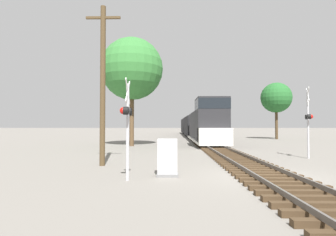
{
  "coord_description": "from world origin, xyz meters",
  "views": [
    {
      "loc": [
        -3.72,
        -10.52,
        2.07
      ],
      "look_at": [
        -3.98,
        4.14,
        2.48
      ],
      "focal_mm": 28.0,
      "sensor_mm": 36.0,
      "label": 1
    }
  ],
  "objects_px": {
    "crossing_signal_near": "(127,118)",
    "crossing_signal_far": "(308,119)",
    "utility_pole": "(103,83)",
    "tree_far_right": "(132,69)",
    "relay_cabinet": "(167,158)",
    "tree_mid_background": "(276,98)",
    "freight_train": "(194,126)"
  },
  "relations": [
    {
      "from": "crossing_signal_far",
      "to": "tree_far_right",
      "type": "xyz_separation_m",
      "value": [
        -12.58,
        9.55,
        5.22
      ]
    },
    {
      "from": "tree_far_right",
      "to": "tree_mid_background",
      "type": "bearing_deg",
      "value": 34.14
    },
    {
      "from": "freight_train",
      "to": "relay_cabinet",
      "type": "relative_size",
      "value": 33.15
    },
    {
      "from": "crossing_signal_near",
      "to": "relay_cabinet",
      "type": "distance_m",
      "value": 2.35
    },
    {
      "from": "freight_train",
      "to": "utility_pole",
      "type": "bearing_deg",
      "value": -102.51
    },
    {
      "from": "crossing_signal_far",
      "to": "crossing_signal_near",
      "type": "bearing_deg",
      "value": 140.35
    },
    {
      "from": "utility_pole",
      "to": "tree_mid_background",
      "type": "distance_m",
      "value": 32.3
    },
    {
      "from": "relay_cabinet",
      "to": "crossing_signal_near",
      "type": "bearing_deg",
      "value": -151.07
    },
    {
      "from": "tree_mid_background",
      "to": "tree_far_right",
      "type": "bearing_deg",
      "value": -145.86
    },
    {
      "from": "crossing_signal_near",
      "to": "utility_pole",
      "type": "height_order",
      "value": "utility_pole"
    },
    {
      "from": "crossing_signal_far",
      "to": "tree_mid_background",
      "type": "distance_m",
      "value": 24.19
    },
    {
      "from": "freight_train",
      "to": "crossing_signal_far",
      "type": "relative_size",
      "value": 11.31
    },
    {
      "from": "freight_train",
      "to": "crossing_signal_near",
      "type": "bearing_deg",
      "value": -98.46
    },
    {
      "from": "tree_far_right",
      "to": "tree_mid_background",
      "type": "distance_m",
      "value": 23.75
    },
    {
      "from": "relay_cabinet",
      "to": "crossing_signal_far",
      "type": "bearing_deg",
      "value": 33.79
    },
    {
      "from": "crossing_signal_near",
      "to": "relay_cabinet",
      "type": "xyz_separation_m",
      "value": [
        1.52,
        0.84,
        -1.59
      ]
    },
    {
      "from": "tree_far_right",
      "to": "crossing_signal_near",
      "type": "bearing_deg",
      "value": -81.73
    },
    {
      "from": "crossing_signal_far",
      "to": "relay_cabinet",
      "type": "distance_m",
      "value": 10.62
    },
    {
      "from": "crossing_signal_near",
      "to": "crossing_signal_far",
      "type": "xyz_separation_m",
      "value": [
        10.23,
        6.67,
        0.15
      ]
    },
    {
      "from": "utility_pole",
      "to": "relay_cabinet",
      "type": "bearing_deg",
      "value": -38.77
    },
    {
      "from": "crossing_signal_near",
      "to": "crossing_signal_far",
      "type": "distance_m",
      "value": 12.21
    },
    {
      "from": "freight_train",
      "to": "relay_cabinet",
      "type": "bearing_deg",
      "value": -96.27
    },
    {
      "from": "crossing_signal_far",
      "to": "relay_cabinet",
      "type": "relative_size",
      "value": 2.93
    },
    {
      "from": "freight_train",
      "to": "crossing_signal_near",
      "type": "distance_m",
      "value": 37.01
    },
    {
      "from": "crossing_signal_near",
      "to": "crossing_signal_far",
      "type": "bearing_deg",
      "value": 123.12
    },
    {
      "from": "utility_pole",
      "to": "tree_far_right",
      "type": "xyz_separation_m",
      "value": [
        -0.47,
        12.64,
        3.43
      ]
    },
    {
      "from": "utility_pole",
      "to": "crossing_signal_near",
      "type": "bearing_deg",
      "value": -62.13
    },
    {
      "from": "relay_cabinet",
      "to": "tree_mid_background",
      "type": "xyz_separation_m",
      "value": [
        15.74,
        28.68,
        5.44
      ]
    },
    {
      "from": "freight_train",
      "to": "crossing_signal_far",
      "type": "distance_m",
      "value": 30.32
    },
    {
      "from": "crossing_signal_near",
      "to": "tree_far_right",
      "type": "xyz_separation_m",
      "value": [
        -2.36,
        16.22,
        5.37
      ]
    },
    {
      "from": "utility_pole",
      "to": "tree_mid_background",
      "type": "bearing_deg",
      "value": 53.58
    },
    {
      "from": "freight_train",
      "to": "tree_mid_background",
      "type": "bearing_deg",
      "value": -30.96
    }
  ]
}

